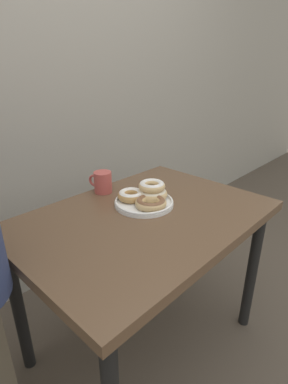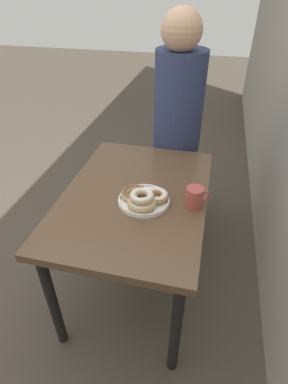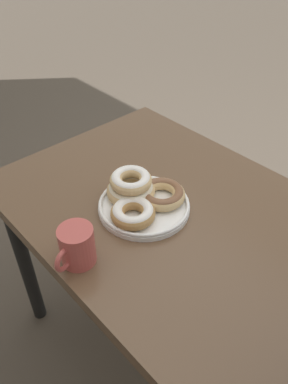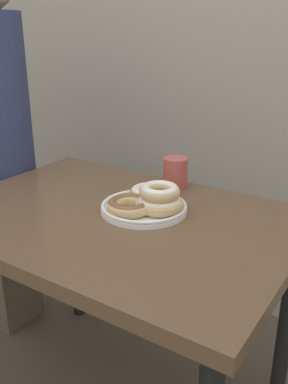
{
  "view_description": "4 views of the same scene",
  "coord_description": "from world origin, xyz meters",
  "px_view_note": "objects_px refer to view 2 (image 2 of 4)",
  "views": [
    {
      "loc": [
        -0.77,
        -0.39,
        1.26
      ],
      "look_at": [
        0.06,
        0.4,
        0.77
      ],
      "focal_mm": 28.0,
      "sensor_mm": 36.0,
      "label": 1
    },
    {
      "loc": [
        1.17,
        0.67,
        1.6
      ],
      "look_at": [
        0.06,
        0.4,
        0.77
      ],
      "focal_mm": 28.0,
      "sensor_mm": 36.0,
      "label": 2
    },
    {
      "loc": [
        -0.51,
        0.92,
        1.4
      ],
      "look_at": [
        0.06,
        0.4,
        0.77
      ],
      "focal_mm": 35.0,
      "sensor_mm": 36.0,
      "label": 3
    },
    {
      "loc": [
        0.69,
        -0.55,
        1.21
      ],
      "look_at": [
        0.06,
        0.4,
        0.77
      ],
      "focal_mm": 40.0,
      "sensor_mm": 36.0,
      "label": 4
    }
  ],
  "objects_px": {
    "donut_plate": "(143,198)",
    "person_figure": "(177,127)",
    "coffee_mug": "(195,197)",
    "dining_table": "(135,207)"
  },
  "relations": [
    {
      "from": "donut_plate",
      "to": "person_figure",
      "type": "distance_m",
      "value": 0.76
    },
    {
      "from": "donut_plate",
      "to": "coffee_mug",
      "type": "height_order",
      "value": "coffee_mug"
    },
    {
      "from": "dining_table",
      "to": "person_figure",
      "type": "height_order",
      "value": "person_figure"
    },
    {
      "from": "donut_plate",
      "to": "person_figure",
      "type": "xyz_separation_m",
      "value": [
        -0.75,
        0.05,
        0.04
      ]
    },
    {
      "from": "coffee_mug",
      "to": "person_figure",
      "type": "distance_m",
      "value": 0.74
    },
    {
      "from": "person_figure",
      "to": "donut_plate",
      "type": "bearing_deg",
      "value": -3.91
    },
    {
      "from": "donut_plate",
      "to": "coffee_mug",
      "type": "bearing_deg",
      "value": 100.46
    },
    {
      "from": "dining_table",
      "to": "coffee_mug",
      "type": "distance_m",
      "value": 0.33
    },
    {
      "from": "dining_table",
      "to": "donut_plate",
      "type": "relative_size",
      "value": 3.75
    },
    {
      "from": "coffee_mug",
      "to": "person_figure",
      "type": "bearing_deg",
      "value": -165.33
    }
  ]
}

